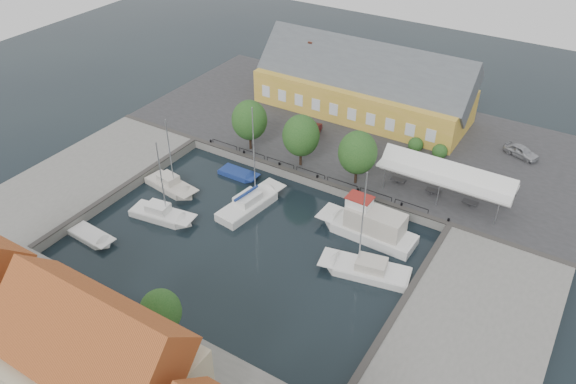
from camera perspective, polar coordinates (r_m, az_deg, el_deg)
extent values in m
plane|color=black|center=(56.38, -3.21, -4.23)|extent=(140.00, 140.00, 0.00)
cube|color=#2D2D30|center=(72.81, 7.08, 5.91)|extent=(56.00, 26.00, 1.00)
cube|color=slate|center=(67.92, -19.73, 1.61)|extent=(12.00, 24.00, 1.00)
cube|color=slate|center=(48.64, 17.89, -13.51)|extent=(12.00, 24.00, 1.00)
cube|color=slate|center=(45.79, -18.97, -17.83)|extent=(56.00, 14.00, 1.00)
cube|color=#383533|center=(62.77, 2.06, 1.59)|extent=(56.00, 0.60, 0.12)
cube|color=#383533|center=(63.76, -16.47, 0.58)|extent=(0.60, 24.00, 0.12)
cube|color=#383533|center=(48.98, 11.60, -10.81)|extent=(0.60, 24.00, 0.12)
cylinder|color=black|center=(69.78, -7.86, 5.12)|extent=(0.24, 0.24, 0.40)
cylinder|color=black|center=(67.07, -4.50, 4.03)|extent=(0.24, 0.24, 0.40)
cylinder|color=black|center=(64.64, -0.88, 2.85)|extent=(0.24, 0.24, 0.40)
cylinder|color=black|center=(62.51, 3.00, 1.56)|extent=(0.24, 0.24, 0.40)
cylinder|color=black|center=(60.72, 7.12, 0.18)|extent=(0.24, 0.24, 0.40)
cylinder|color=black|center=(59.30, 11.46, -1.27)|extent=(0.24, 0.24, 0.40)
cylinder|color=black|center=(58.28, 15.99, -2.77)|extent=(0.24, 0.24, 0.40)
cube|color=gold|center=(76.36, 7.51, 9.64)|extent=(28.00, 10.00, 4.50)
cube|color=#474C51|center=(74.94, 7.72, 12.06)|extent=(28.56, 7.60, 7.60)
cube|color=gold|center=(85.51, 3.08, 12.38)|extent=(6.00, 6.00, 3.50)
cube|color=brown|center=(77.57, 2.32, 14.62)|extent=(0.60, 0.60, 1.20)
cube|color=white|center=(60.39, 15.74, 1.65)|extent=(14.00, 4.00, 0.25)
cylinder|color=silver|center=(61.10, 9.73, 1.46)|extent=(0.10, 0.10, 2.70)
cylinder|color=silver|center=(63.97, 11.02, 2.97)|extent=(0.10, 0.10, 2.70)
cylinder|color=silver|center=(59.65, 14.99, -0.24)|extent=(0.10, 0.10, 2.70)
cylinder|color=silver|center=(62.59, 16.07, 1.38)|extent=(0.10, 0.10, 2.70)
cylinder|color=silver|center=(58.79, 20.46, -2.01)|extent=(0.10, 0.10, 2.70)
cylinder|color=silver|center=(61.77, 21.29, -0.28)|extent=(0.10, 0.10, 2.70)
cylinder|color=black|center=(67.61, -3.84, 5.17)|extent=(0.30, 0.30, 2.10)
ellipsoid|color=#1B4B1B|center=(66.25, -3.94, 7.30)|extent=(4.20, 4.20, 4.83)
cylinder|color=black|center=(64.32, 1.29, 3.55)|extent=(0.30, 0.30, 2.10)
ellipsoid|color=#1B4B1B|center=(62.88, 1.33, 5.76)|extent=(4.20, 4.20, 4.83)
cylinder|color=black|center=(61.65, 6.90, 1.74)|extent=(0.30, 0.30, 2.10)
ellipsoid|color=#1B4B1B|center=(60.15, 7.09, 4.00)|extent=(4.20, 4.20, 4.83)
imported|color=#A4A6AC|center=(71.58, 22.64, 3.84)|extent=(4.48, 3.04, 1.42)
imported|color=#581418|center=(70.43, 2.41, 6.17)|extent=(1.93, 4.15, 1.32)
cube|color=white|center=(59.47, -4.19, -1.70)|extent=(3.54, 7.30, 1.50)
cube|color=white|center=(59.51, -3.64, -0.70)|extent=(3.62, 8.68, 0.08)
cube|color=white|center=(58.84, -4.12, -0.65)|extent=(2.14, 3.02, 0.90)
cylinder|color=silver|center=(56.95, -3.48, 3.80)|extent=(0.12, 0.12, 10.53)
cube|color=navy|center=(58.30, -4.27, -0.13)|extent=(0.68, 3.51, 0.22)
cube|color=white|center=(56.39, 8.69, -4.52)|extent=(8.32, 3.30, 1.80)
cube|color=white|center=(56.11, 7.83, -3.42)|extent=(9.97, 3.21, 0.08)
cube|color=beige|center=(55.15, 8.87, -2.92)|extent=(5.73, 2.77, 2.20)
cube|color=white|center=(54.89, 7.26, -1.12)|extent=(2.31, 1.76, 1.20)
cube|color=maroon|center=(54.51, 7.31, -0.57)|extent=(2.52, 1.85, 0.10)
cube|color=white|center=(52.40, 8.54, -8.24)|extent=(7.19, 4.11, 1.30)
cube|color=white|center=(52.03, 7.69, -7.49)|extent=(8.50, 4.27, 0.08)
cube|color=beige|center=(51.64, 8.46, -7.27)|extent=(3.03, 2.42, 0.90)
cylinder|color=silver|center=(48.86, 7.57, -3.00)|extent=(0.12, 0.12, 10.15)
cube|color=beige|center=(64.22, -12.02, 0.52)|extent=(5.71, 3.10, 1.30)
cube|color=beige|center=(63.38, -11.71, 0.81)|extent=(6.77, 3.17, 0.08)
cube|color=beige|center=(63.50, -12.07, 1.33)|extent=(2.38, 1.89, 0.90)
cylinder|color=silver|center=(60.97, -11.90, 3.81)|extent=(0.12, 0.12, 8.14)
cube|color=white|center=(59.96, -13.03, -2.43)|extent=(6.01, 3.14, 1.30)
cube|color=white|center=(59.18, -12.55, -2.07)|extent=(7.13, 3.21, 0.08)
cube|color=white|center=(59.21, -13.06, -1.58)|extent=(2.50, 1.90, 0.90)
cylinder|color=silver|center=(56.57, -12.72, 1.23)|extent=(0.12, 0.12, 8.51)
cube|color=white|center=(59.24, -19.51, -4.28)|extent=(4.33, 2.26, 0.90)
cube|color=white|center=(58.58, -19.29, -4.11)|extent=(5.16, 2.24, 0.08)
cube|color=navy|center=(65.22, -5.29, 1.81)|extent=(3.91, 1.96, 0.80)
cube|color=navy|center=(64.73, -4.96, 2.01)|extent=(4.69, 1.88, 0.08)
cube|color=#B05726|center=(35.91, -19.82, -13.91)|extent=(12.36, 6.50, 6.50)
cube|color=brown|center=(36.68, -23.45, -10.02)|extent=(0.70, 0.70, 1.00)
cube|color=brown|center=(33.38, -17.57, -14.03)|extent=(0.60, 0.60, 0.80)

